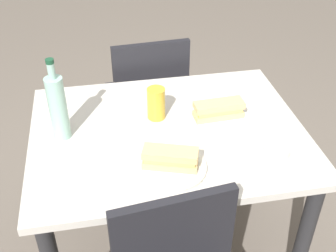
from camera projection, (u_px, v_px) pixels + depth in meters
The scene contains 12 objects.
ground_plane at pixel (168, 250), 2.11m from camera, with size 8.00×8.00×0.00m, color #6B6056.
dining_table at pixel (168, 153), 1.74m from camera, with size 1.07×0.82×0.74m.
chair_far at pixel (148, 99), 2.30m from camera, with size 0.43×0.43×0.88m.
plate_near at pixel (218, 118), 1.73m from camera, with size 0.25×0.25×0.01m, color white.
baguette_sandwich_near at pixel (219, 110), 1.70m from camera, with size 0.20×0.08×0.07m.
knife_near at pixel (211, 109), 1.76m from camera, with size 0.18×0.04×0.01m.
plate_far at pixel (170, 167), 1.49m from camera, with size 0.25×0.25×0.01m, color silver.
baguette_sandwich_far at pixel (170, 158), 1.46m from camera, with size 0.20×0.13×0.07m.
knife_far at pixel (169, 154), 1.53m from camera, with size 0.18×0.05×0.01m.
water_bottle at pixel (58, 107), 1.57m from camera, with size 0.07×0.07×0.33m.
beer_glass at pixel (156, 103), 1.71m from camera, with size 0.07×0.07×0.13m, color gold.
olive_bowl at pixel (277, 150), 1.55m from camera, with size 0.10×0.10×0.03m, color silver.
Camera 1 is at (-0.25, -1.33, 1.73)m, focal length 45.56 mm.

